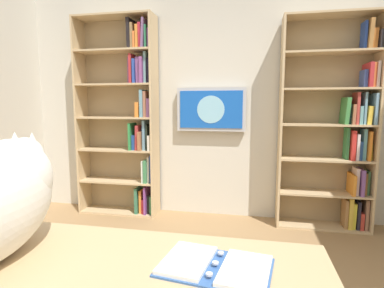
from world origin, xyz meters
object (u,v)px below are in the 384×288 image
object	(u,v)px
wall_mounted_tv	(211,109)
open_binder	(215,266)
bookshelf_right	(127,115)
bookshelf_left	(337,130)

from	to	relation	value
wall_mounted_tv	open_binder	distance (m)	2.56
open_binder	wall_mounted_tv	bearing A→B (deg)	-81.86
bookshelf_right	open_binder	distance (m)	2.77
bookshelf_right	bookshelf_left	bearing A→B (deg)	-179.99
open_binder	bookshelf_right	bearing A→B (deg)	-61.64
open_binder	bookshelf_left	bearing A→B (deg)	-110.92
bookshelf_left	wall_mounted_tv	size ratio (longest dim) A/B	2.80
wall_mounted_tv	open_binder	world-z (taller)	wall_mounted_tv
bookshelf_left	wall_mounted_tv	xyz separation A→B (m)	(1.28, -0.08, 0.20)
bookshelf_left	open_binder	xyz separation A→B (m)	(0.92, 2.42, -0.23)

